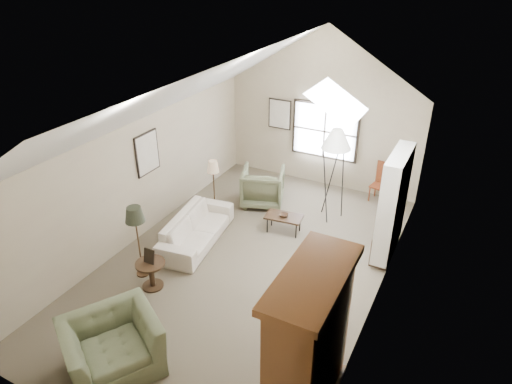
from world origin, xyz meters
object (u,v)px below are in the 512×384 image
at_px(armoire, 308,345).
at_px(side_table, 152,275).
at_px(sofa, 196,228).
at_px(armchair_far, 263,187).
at_px(coffee_table, 284,224).
at_px(armchair_near, 112,346).
at_px(side_chair, 380,183).

height_order(armoire, side_table, armoire).
relative_size(armoire, side_table, 4.10).
xyz_separation_m(sofa, armchair_far, (0.50, 2.10, 0.14)).
bearing_deg(sofa, side_table, 175.28).
relative_size(sofa, side_table, 3.99).
bearing_deg(side_table, coffee_table, 63.54).
relative_size(coffee_table, side_table, 1.47).
relative_size(armchair_far, side_table, 1.84).
height_order(sofa, armchair_far, armchair_far).
bearing_deg(armchair_near, side_chair, 13.56).
height_order(side_table, side_chair, side_chair).
relative_size(sofa, coffee_table, 2.72).
distance_m(armchair_near, coffee_table, 4.52).
bearing_deg(side_chair, coffee_table, -110.57).
bearing_deg(side_chair, armchair_near, -96.02).
relative_size(sofa, side_chair, 2.19).
height_order(sofa, armchair_near, armchair_near).
height_order(armchair_near, side_chair, side_chair).
bearing_deg(coffee_table, sofa, -141.76).
xyz_separation_m(sofa, side_chair, (2.96, 3.50, 0.18)).
distance_m(sofa, armchair_near, 3.39).
relative_size(armchair_far, side_chair, 1.01).
bearing_deg(armchair_near, coffee_table, 22.41).
bearing_deg(coffee_table, armchair_far, 136.17).
xyz_separation_m(armoire, side_table, (-3.38, 1.00, -0.83)).
bearing_deg(armchair_far, coffee_table, 116.83).
distance_m(coffee_table, side_chair, 2.78).
height_order(sofa, side_chair, side_chair).
distance_m(sofa, armchair_far, 2.16).
xyz_separation_m(sofa, coffee_table, (1.47, 1.16, -0.11)).
bearing_deg(coffee_table, armoire, -61.99).
distance_m(armchair_far, coffee_table, 1.37).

